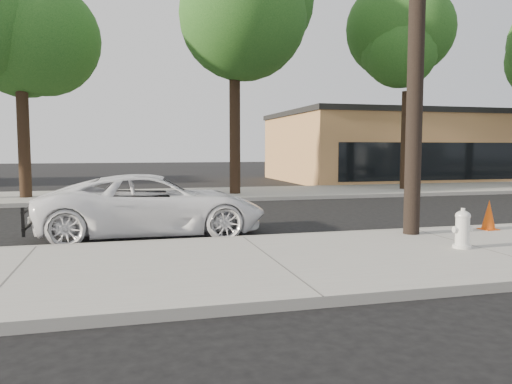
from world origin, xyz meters
TOP-DOWN VIEW (x-y plane):
  - ground at (0.00, 0.00)m, footprint 120.00×120.00m
  - near_sidewalk at (0.00, -4.30)m, footprint 90.00×4.40m
  - far_sidewalk at (0.00, 8.50)m, footprint 90.00×5.00m
  - curb_near at (0.00, -2.10)m, footprint 90.00×0.12m
  - building_main at (16.00, 16.00)m, footprint 18.00×10.00m
  - utility_pole at (3.60, -2.70)m, footprint 1.40×0.34m
  - tree_b at (-5.81, 8.06)m, footprint 4.34×4.20m
  - tree_c at (2.22, 7.64)m, footprint 4.96×4.80m
  - tree_d at (10.20, 7.95)m, footprint 4.50×4.35m
  - police_cruiser at (-1.74, -0.65)m, footprint 5.08×2.39m
  - fire_hydrant at (3.65, -4.32)m, footprint 0.36×0.34m
  - traffic_cone at (5.61, -2.65)m, footprint 0.36×0.36m

SIDE VIEW (x-z plane):
  - ground at x=0.00m, z-range 0.00..0.00m
  - near_sidewalk at x=0.00m, z-range 0.00..0.15m
  - far_sidewalk at x=0.00m, z-range 0.00..0.15m
  - curb_near at x=0.00m, z-range -0.01..0.15m
  - traffic_cone at x=5.61m, z-range 0.14..0.81m
  - fire_hydrant at x=3.65m, z-range 0.14..0.83m
  - police_cruiser at x=-1.74m, z-range 0.00..1.40m
  - building_main at x=16.00m, z-range 0.00..4.00m
  - utility_pole at x=3.60m, z-range 0.20..9.20m
  - tree_b at x=-5.81m, z-range 1.93..10.38m
  - tree_d at x=10.20m, z-range 1.99..10.74m
  - tree_c at x=2.22m, z-range 2.13..11.68m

